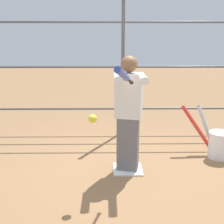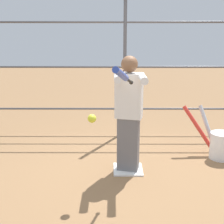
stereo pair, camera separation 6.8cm
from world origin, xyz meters
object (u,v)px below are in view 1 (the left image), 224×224
(bat_bucket, at_px, (220,142))
(softball_in_flight, at_px, (93,119))
(batter, at_px, (128,111))
(baseball_bat_swinging, at_px, (124,75))

(bat_bucket, bearing_deg, softball_in_flight, 30.31)
(batter, relative_size, baseball_bat_swinging, 2.01)
(bat_bucket, bearing_deg, batter, 17.43)
(baseball_bat_swinging, height_order, bat_bucket, baseball_bat_swinging)
(baseball_bat_swinging, height_order, softball_in_flight, baseball_bat_swinging)
(bat_bucket, bearing_deg, baseball_bat_swinging, 40.26)
(batter, bearing_deg, bat_bucket, -162.57)
(softball_in_flight, bearing_deg, baseball_bat_swinging, 146.93)
(batter, height_order, bat_bucket, batter)
(batter, bearing_deg, softball_in_flight, 55.61)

